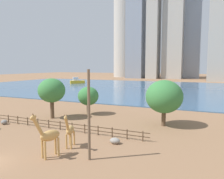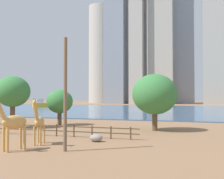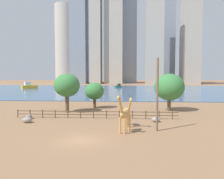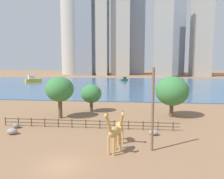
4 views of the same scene
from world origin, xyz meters
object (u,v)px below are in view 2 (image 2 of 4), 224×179
object	(u,v)px
boat_sailboat	(42,104)
boat_tug	(155,105)
tree_center_broad	(155,94)
utility_pole	(65,94)
tree_right_tall	(60,102)
tree_left_large	(13,92)
giraffe_companion	(12,122)
boulder_by_pole	(96,138)
giraffe_tall	(39,122)

from	to	relation	value
boat_sailboat	boat_tug	world-z (taller)	boat_tug
tree_center_broad	boat_tug	size ratio (longest dim) A/B	1.61
utility_pole	boat_tug	size ratio (longest dim) A/B	2.01
tree_right_tall	boat_tug	size ratio (longest dim) A/B	1.20
tree_left_large	boat_tug	world-z (taller)	tree_left_large
giraffe_companion	tree_right_tall	distance (m)	20.47
boulder_by_pole	tree_left_large	size ratio (longest dim) A/B	0.18
boulder_by_pole	boat_sailboat	distance (m)	93.83
tree_right_tall	boat_tug	xyz separation A→B (m)	(2.48, 75.52, -2.68)
boat_sailboat	boat_tug	xyz separation A→B (m)	(45.50, 11.83, -0.45)
giraffe_tall	tree_left_large	xyz separation A→B (m)	(-11.14, 10.81, 3.00)
giraffe_tall	tree_right_tall	distance (m)	17.61
boulder_by_pole	boat_sailboat	xyz separation A→B (m)	(-54.05, 76.70, 0.98)
utility_pole	boat_tug	distance (m)	94.18
boulder_by_pole	tree_left_large	distance (m)	17.83
tree_center_broad	giraffe_tall	bearing A→B (deg)	-121.19
boat_tug	tree_right_tall	bearing A→B (deg)	45.58
giraffe_companion	tree_center_broad	bearing A→B (deg)	175.23
utility_pole	boulder_by_pole	xyz separation A→B (m)	(0.61, 5.24, -4.18)
giraffe_tall	boulder_by_pole	size ratio (longest dim) A/B	3.35
boat_tug	boulder_by_pole	bearing A→B (deg)	52.98
tree_center_broad	boat_sailboat	size ratio (longest dim) A/B	0.96
giraffe_tall	giraffe_companion	xyz separation A→B (m)	(-0.39, -3.22, 0.27)
utility_pole	tree_right_tall	size ratio (longest dim) A/B	1.67
giraffe_companion	utility_pole	bearing A→B (deg)	128.33
boulder_by_pole	tree_center_broad	xyz separation A→B (m)	(3.96, 10.46, 4.28)
tree_left_large	tree_center_broad	distance (m)	19.62
giraffe_companion	boulder_by_pole	xyz separation A→B (m)	(4.69, 6.41, -1.93)
giraffe_tall	boulder_by_pole	distance (m)	5.61
tree_center_broad	boat_tug	world-z (taller)	tree_center_broad
boat_sailboat	boulder_by_pole	bearing A→B (deg)	-96.27
giraffe_tall	tree_left_large	world-z (taller)	tree_left_large
giraffe_companion	tree_left_large	distance (m)	17.88
giraffe_companion	boat_sailboat	bearing A→B (deg)	-126.90
giraffe_tall	utility_pole	xyz separation A→B (m)	(3.70, -2.05, 2.51)
giraffe_companion	boat_sailboat	distance (m)	96.66
tree_left_large	boat_sailboat	distance (m)	79.22
boulder_by_pole	tree_right_tall	size ratio (longest dim) A/B	0.23
utility_pole	tree_center_broad	world-z (taller)	utility_pole
tree_left_large	tree_right_tall	world-z (taller)	tree_left_large
giraffe_companion	tree_left_large	xyz separation A→B (m)	(-10.75, 14.02, 2.73)
giraffe_companion	utility_pole	distance (m)	4.81
boulder_by_pole	utility_pole	bearing A→B (deg)	-96.59
giraffe_tall	tree_right_tall	size ratio (longest dim) A/B	0.78
giraffe_tall	boat_tug	size ratio (longest dim) A/B	0.94
tree_right_tall	giraffe_companion	bearing A→B (deg)	-71.93
giraffe_companion	tree_left_large	size ratio (longest dim) A/B	0.67
giraffe_companion	boulder_by_pole	size ratio (longest dim) A/B	3.85
tree_center_broad	tree_right_tall	distance (m)	15.25
boulder_by_pole	tree_left_large	world-z (taller)	tree_left_large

